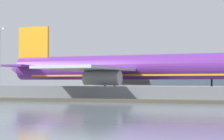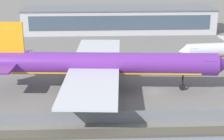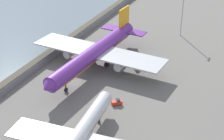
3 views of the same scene
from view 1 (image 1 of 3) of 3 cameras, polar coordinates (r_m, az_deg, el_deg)
ground_plane at (r=88.01m, az=8.54°, el=-3.67°), size 500.00×500.00×0.00m
shoreline_seawall at (r=67.85m, az=5.83°, el=-4.08°), size 320.00×3.00×0.50m
perimeter_fence at (r=72.22m, az=6.55°, el=-3.12°), size 280.00×0.10×2.54m
cargo_jet_purple at (r=92.51m, az=1.28°, el=0.21°), size 57.64×49.83×16.08m
baggage_tug at (r=105.48m, az=13.64°, el=-2.87°), size 3.27×3.49×1.80m
terminal_building at (r=151.59m, az=10.64°, el=-1.00°), size 74.02×14.77×9.50m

